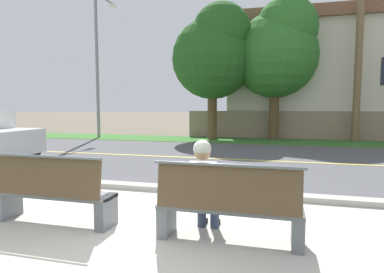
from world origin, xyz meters
TOP-DOWN VIEW (x-y plane):
  - ground_plane at (0.00, 8.00)m, footprint 140.00×140.00m
  - sidewalk_pavement at (0.00, 0.40)m, footprint 44.00×3.60m
  - curb_edge at (0.00, 2.35)m, footprint 44.00×0.30m
  - street_asphalt at (0.00, 6.50)m, footprint 52.00×8.00m
  - road_centre_line at (0.00, 6.50)m, footprint 48.00×0.14m
  - far_verge_grass at (0.00, 12.18)m, footprint 48.00×2.80m
  - bench_left at (-1.24, 0.24)m, footprint 1.75×0.48m
  - bench_right at (1.24, 0.24)m, footprint 1.75×0.48m
  - seated_person_white at (0.90, 0.41)m, footprint 0.52×0.68m
  - streetlamp at (-7.40, 11.97)m, footprint 0.24×2.10m
  - shade_tree_far_left at (-1.36, 12.53)m, footprint 4.00×4.00m
  - shade_tree_left at (1.63, 13.14)m, footprint 4.11×4.11m
  - garden_wall at (3.50, 13.92)m, footprint 13.00×0.36m
  - house_across_street at (4.46, 17.12)m, footprint 11.73×6.91m

SIDE VIEW (x-z plane):
  - ground_plane at x=0.00m, z-range 0.00..0.00m
  - street_asphalt at x=0.00m, z-range 0.00..0.01m
  - sidewalk_pavement at x=0.00m, z-range 0.00..0.01m
  - far_verge_grass at x=0.00m, z-range 0.00..0.02m
  - road_centre_line at x=0.00m, z-range 0.01..0.01m
  - curb_edge at x=0.00m, z-range 0.00..0.11m
  - bench_left at x=-1.24m, z-range -0.05..0.96m
  - bench_right at x=1.24m, z-range -0.05..0.96m
  - seated_person_white at x=0.90m, z-range 0.05..1.30m
  - garden_wall at x=3.50m, z-range 0.00..1.40m
  - house_across_street at x=4.46m, z-range 0.04..6.62m
  - shade_tree_far_left at x=-1.36m, z-range 0.99..7.58m
  - streetlamp at x=-7.40m, z-range 0.51..8.07m
  - shade_tree_left at x=1.63m, z-range 1.02..7.80m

